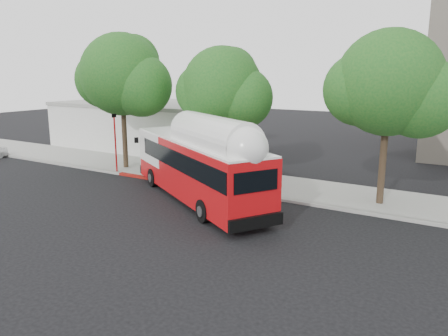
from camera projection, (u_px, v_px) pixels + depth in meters
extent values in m
plane|color=black|center=(179.00, 207.00, 23.10)|extent=(120.00, 120.00, 0.00)
cube|color=gray|center=(239.00, 180.00, 28.52)|extent=(60.00, 5.00, 0.15)
cube|color=gray|center=(218.00, 189.00, 26.34)|extent=(60.00, 0.30, 0.15)
cube|color=maroon|center=(178.00, 183.00, 27.85)|extent=(10.00, 0.32, 0.16)
cylinder|color=#2D2116|center=(124.00, 128.00, 31.57)|extent=(0.36, 0.36, 6.08)
sphere|color=#17511B|center=(121.00, 74.00, 30.75)|extent=(5.80, 5.80, 5.80)
sphere|color=#17511B|center=(141.00, 86.00, 30.28)|extent=(4.35, 4.35, 4.35)
cylinder|color=#2D2116|center=(222.00, 140.00, 28.03)|extent=(0.36, 0.36, 5.44)
sphere|color=#17511B|center=(222.00, 86.00, 27.30)|extent=(5.00, 5.00, 5.00)
sphere|color=#17511B|center=(243.00, 98.00, 26.92)|extent=(3.75, 3.75, 3.75)
cylinder|color=#2D2116|center=(383.00, 153.00, 22.80)|extent=(0.36, 0.36, 5.76)
sphere|color=#17511B|center=(389.00, 83.00, 22.02)|extent=(5.40, 5.40, 5.40)
sphere|color=#17511B|center=(420.00, 98.00, 21.59)|extent=(4.05, 4.05, 4.05)
cube|color=silver|center=(149.00, 126.00, 41.42)|extent=(16.00, 10.00, 4.00)
cube|color=gray|center=(148.00, 103.00, 40.97)|extent=(16.20, 10.20, 0.30)
cube|color=red|center=(197.00, 168.00, 23.98)|extent=(11.91, 8.72, 2.98)
cube|color=black|center=(201.00, 158.00, 23.40)|extent=(10.89, 8.13, 0.98)
cube|color=white|center=(197.00, 140.00, 23.65)|extent=(11.87, 8.65, 0.10)
cube|color=white|center=(213.00, 141.00, 21.81)|extent=(6.68, 5.19, 0.57)
cube|color=black|center=(157.00, 168.00, 30.10)|extent=(1.67, 2.01, 0.06)
imported|color=navy|center=(157.00, 161.00, 29.99)|extent=(1.45, 1.83, 0.93)
cylinder|color=red|center=(116.00, 146.00, 30.41)|extent=(0.12, 0.12, 3.97)
cube|color=black|center=(114.00, 116.00, 29.96)|extent=(0.05, 0.40, 0.25)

